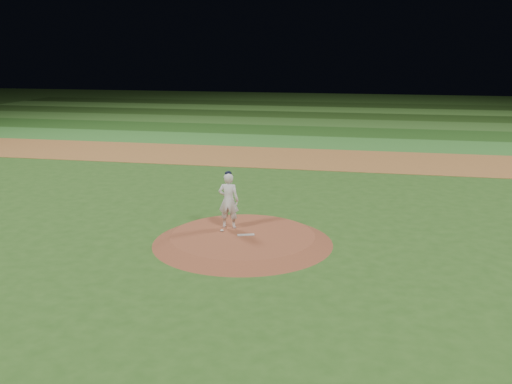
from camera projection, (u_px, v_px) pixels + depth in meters
ground at (243, 242)px, 17.44m from camera, size 120.00×120.00×0.00m
infield_dirt_band at (301, 158)px, 30.73m from camera, size 70.00×6.00×0.02m
outfield_stripe_0 at (312, 142)px, 35.95m from camera, size 70.00×5.00×0.02m
outfield_stripe_1 at (320, 131)px, 40.70m from camera, size 70.00×5.00×0.02m
outfield_stripe_2 at (326, 123)px, 45.44m from camera, size 70.00×5.00×0.02m
outfield_stripe_3 at (331, 116)px, 50.19m from camera, size 70.00×5.00×0.02m
outfield_stripe_4 at (335, 110)px, 54.94m from camera, size 70.00×5.00×0.02m
outfield_stripe_5 at (338, 105)px, 59.68m from camera, size 70.00×5.00×0.02m
pitchers_mound at (243, 239)px, 17.41m from camera, size 5.50×5.50×0.25m
pitching_rubber at (246, 235)px, 17.33m from camera, size 0.53×0.29×0.03m
rosin_bag at (222, 231)px, 17.68m from camera, size 0.11×0.11×0.06m
pitcher_on_mound at (229, 200)px, 17.86m from camera, size 0.66×0.44×1.83m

